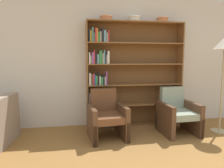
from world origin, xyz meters
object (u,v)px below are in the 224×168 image
Objects in this scene: floor_lamp at (224,49)px; armchair_leather at (106,117)px; bowl_cream at (106,18)px; bowl_olive at (134,19)px; bowl_copper at (162,20)px; armchair_cushioned at (177,113)px; bookshelf at (126,76)px.

armchair_leather is at bearing 177.74° from floor_lamp.
bowl_olive is (0.59, 0.00, 0.01)m from bowl_cream.
bowl_copper reaches higher than floor_lamp.
bowl_cream is 2.35m from armchair_cushioned.
bowl_cream is 0.59m from bowl_olive.
armchair_leather is at bearing -97.76° from bowl_cream.
bookshelf is at bearing 173.40° from bowl_olive.
armchair_cushioned is at bearing -24.21° from bowl_cream.
bowl_cream reaches higher than bookshelf.
bowl_copper is at bearing -161.91° from armchair_leather.
armchair_cushioned is (0.11, -0.59, -1.87)m from bowl_copper.
floor_lamp is at bearing -23.22° from bowl_olive.
armchair_cushioned is (1.38, 0.00, 0.00)m from armchair_leather.
floor_lamp is (1.74, -0.70, 0.53)m from bookshelf.
floor_lamp is at bearing 171.10° from armchair_leather.
bookshelf reaches higher than armchair_leather.
armchair_cushioned is at bearing -34.40° from bookshelf.
armchair_cushioned is at bearing 173.37° from armchair_leather.
bowl_copper is at bearing 0.00° from bowl_olive.
bookshelf is 9.03× the size of bowl_copper.
bowl_olive reaches higher than bowl_copper.
bowl_copper is 1.96m from armchair_cushioned.
bookshelf is 1.19m from bowl_olive.
bowl_copper is at bearing -1.46° from bookshelf.
bowl_copper is (0.60, 0.00, -0.00)m from bowl_olive.
bowl_olive is at bearing 180.00° from bowl_copper.
bookshelf is 2.51× the size of armchair_leather.
bowl_olive is at bearing -6.60° from bookshelf.
bookshelf is 1.05m from armchair_leather.
bowl_olive reaches higher than bowl_cream.
floor_lamp is (2.16, -0.68, -0.64)m from bowl_cream.
bowl_olive is 0.60m from bowl_copper.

